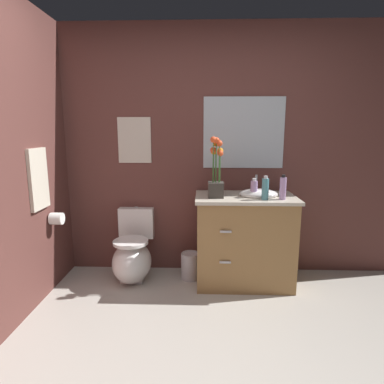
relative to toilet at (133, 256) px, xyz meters
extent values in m
cube|color=brown|center=(0.88, 0.30, 1.01)|extent=(4.35, 0.05, 2.50)
ellipsoid|color=white|center=(0.00, -0.05, -0.04)|extent=(0.38, 0.48, 0.40)
cube|color=white|center=(0.00, 0.00, -0.15)|extent=(0.22, 0.26, 0.18)
cube|color=white|center=(0.00, 0.24, 0.28)|extent=(0.36, 0.13, 0.32)
cylinder|color=white|center=(0.00, -0.07, 0.17)|extent=(0.34, 0.34, 0.03)
cylinder|color=#B7B7BC|center=(0.00, 0.24, 0.44)|extent=(0.04, 0.04, 0.02)
cube|color=#9E7242|center=(1.10, -0.03, 0.18)|extent=(0.90, 0.52, 0.84)
cube|color=beige|center=(1.10, -0.03, 0.61)|extent=(0.94, 0.56, 0.03)
ellipsoid|color=white|center=(1.22, -0.03, 0.65)|extent=(0.36, 0.26, 0.10)
cylinder|color=#B7B7BC|center=(1.22, 0.13, 0.72)|extent=(0.02, 0.02, 0.18)
cube|color=#B7B7BC|center=(0.90, -0.30, 0.36)|extent=(0.10, 0.02, 0.02)
cube|color=#B7B7BC|center=(0.90, -0.30, 0.08)|extent=(0.10, 0.02, 0.02)
cube|color=#38332D|center=(0.81, -0.09, 0.70)|extent=(0.14, 0.14, 0.14)
cylinder|color=#386B2D|center=(0.85, -0.09, 0.90)|extent=(0.01, 0.01, 0.26)
sphere|color=#EA4C23|center=(0.85, -0.09, 1.03)|extent=(0.06, 0.06, 0.06)
cylinder|color=#386B2D|center=(0.85, -0.07, 0.91)|extent=(0.01, 0.01, 0.28)
sphere|color=orange|center=(0.85, -0.07, 1.05)|extent=(0.06, 0.06, 0.06)
cylinder|color=#386B2D|center=(0.81, -0.07, 0.94)|extent=(0.01, 0.01, 0.35)
sphere|color=orange|center=(0.81, -0.07, 1.12)|extent=(0.06, 0.06, 0.06)
cylinder|color=#386B2D|center=(0.79, -0.08, 0.91)|extent=(0.01, 0.01, 0.28)
sphere|color=orange|center=(0.79, -0.08, 1.04)|extent=(0.06, 0.06, 0.06)
cylinder|color=#386B2D|center=(0.79, -0.09, 0.91)|extent=(0.01, 0.01, 0.29)
sphere|color=#EA4C23|center=(0.79, -0.09, 1.06)|extent=(0.06, 0.06, 0.06)
cylinder|color=#386B2D|center=(0.79, -0.12, 0.96)|extent=(0.01, 0.01, 0.39)
sphere|color=#EA4C23|center=(0.79, -0.12, 1.15)|extent=(0.06, 0.06, 0.06)
cylinder|color=#386B2D|center=(0.81, -0.12, 0.96)|extent=(0.01, 0.01, 0.38)
sphere|color=#EA4C23|center=(0.81, -0.12, 1.15)|extent=(0.06, 0.06, 0.06)
cylinder|color=#386B2D|center=(0.84, -0.11, 0.94)|extent=(0.01, 0.01, 0.35)
sphere|color=#EA4C23|center=(0.84, -0.11, 1.12)|extent=(0.06, 0.06, 0.06)
cylinder|color=#B28CBF|center=(1.41, -0.17, 0.73)|extent=(0.06, 0.06, 0.20)
cylinder|color=black|center=(1.41, -0.17, 0.84)|extent=(0.03, 0.03, 0.02)
cylinder|color=teal|center=(1.25, -0.18, 0.72)|extent=(0.06, 0.06, 0.19)
cylinder|color=silver|center=(1.25, -0.18, 0.83)|extent=(0.03, 0.03, 0.02)
cylinder|color=#B28CBF|center=(1.16, -0.08, 0.70)|extent=(0.06, 0.06, 0.15)
cylinder|color=silver|center=(1.16, -0.08, 0.79)|extent=(0.04, 0.04, 0.02)
cylinder|color=#B7B7BC|center=(0.57, 0.03, -0.11)|extent=(0.18, 0.18, 0.26)
torus|color=#B7B7BC|center=(0.57, 0.03, 0.02)|extent=(0.18, 0.18, 0.01)
cube|color=beige|center=(0.00, 0.27, 1.13)|extent=(0.33, 0.01, 0.46)
cube|color=#B2BCC6|center=(1.10, 0.27, 1.21)|extent=(0.80, 0.01, 0.70)
cube|color=beige|center=(-0.70, -0.35, 0.83)|extent=(0.03, 0.28, 0.52)
cylinder|color=white|center=(-0.65, -0.20, 0.44)|extent=(0.11, 0.11, 0.11)
camera|label=1|loc=(0.69, -3.01, 1.24)|focal=30.18mm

